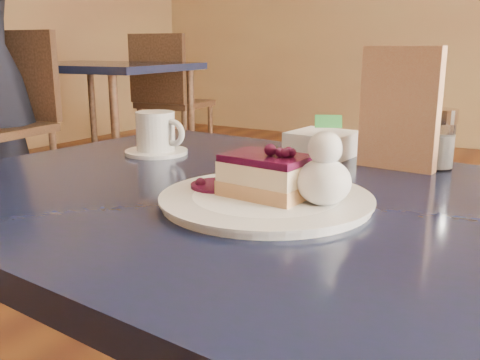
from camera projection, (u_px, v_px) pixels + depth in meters
The scene contains 10 objects.
main_table at pixel (283, 245), 0.81m from camera, with size 1.23×0.87×0.74m.
dessert_plate at pixel (266, 200), 0.75m from camera, with size 0.29×0.29×0.01m, color white.
cheesecake_slice at pixel (266, 176), 0.74m from camera, with size 0.12×0.09×0.06m.
whipped_cream at pixel (324, 182), 0.70m from camera, with size 0.07×0.07×0.06m.
berry_sauce at pixel (217, 186), 0.79m from camera, with size 0.08×0.08×0.01m, color black.
coffee_set at pixel (157, 135), 1.09m from camera, with size 0.14×0.13×0.09m.
menu_card at pixel (400, 109), 0.94m from camera, with size 0.14×0.03×0.22m, color beige.
sugar_shaker at pixel (439, 138), 0.95m from camera, with size 0.06×0.06×0.11m.
napkin_stack at pixel (322, 144), 1.07m from camera, with size 0.12×0.12×0.05m, color white.
bg_table_far_left at pixel (106, 176), 3.66m from camera, with size 1.21×2.04×1.35m.
Camera 1 is at (0.29, -0.39, 0.95)m, focal length 40.00 mm.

